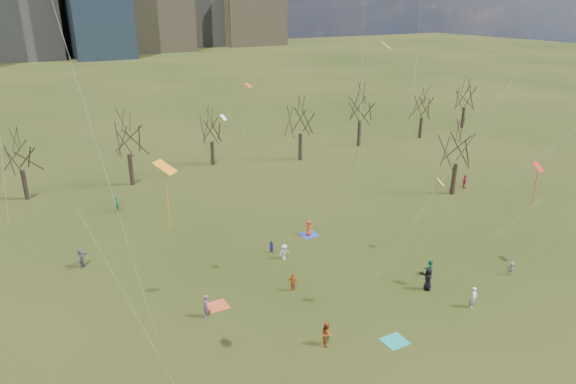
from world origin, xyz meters
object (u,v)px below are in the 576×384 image
blanket_teal (395,341)px  blanket_navy (309,235)px  blanket_crimson (217,306)px  person_4 (293,282)px  person_1 (474,297)px  person_2 (327,333)px

blanket_teal → blanket_navy: bearing=78.2°
blanket_crimson → person_4: bearing=-8.0°
blanket_navy → person_1: person_1 is taller
person_1 → person_4: 13.95m
blanket_navy → person_4: (-6.54, -8.30, 0.74)m
blanket_navy → blanket_crimson: bearing=-149.7°
blanket_teal → blanket_crimson: 13.51m
blanket_navy → blanket_teal: bearing=-101.8°
person_2 → person_1: bearing=-68.6°
blanket_teal → blanket_navy: size_ratio=1.00×
blanket_teal → blanket_crimson: size_ratio=1.00×
blanket_navy → person_1: (4.34, -17.02, 0.84)m
person_2 → blanket_navy: bearing=1.9°
person_1 → person_4: person_1 is taller
person_2 → person_4: bearing=18.2°
blanket_navy → blanket_crimson: size_ratio=1.00×
blanket_navy → person_2: person_2 is taller
person_2 → person_4: (1.37, 7.08, -0.12)m
blanket_crimson → blanket_navy: bearing=30.3°
blanket_crimson → person_2: size_ratio=0.92×
blanket_teal → blanket_navy: (3.62, 17.42, 0.00)m
person_1 → blanket_teal: bearing=165.7°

